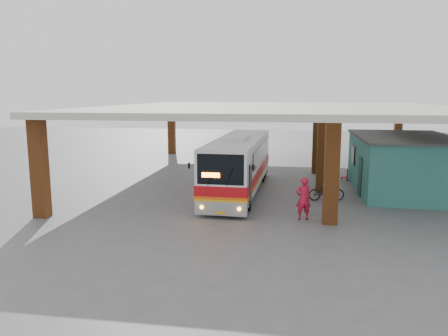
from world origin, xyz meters
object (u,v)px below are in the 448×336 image
Objects in this scene: pedestrian at (303,199)px; motorcycle at (326,192)px; coach_bus at (239,164)px; red_chair at (346,175)px.

motorcycle is at bearing -127.49° from pedestrian.
pedestrian is at bearing -53.82° from coach_bus.
pedestrian reaches higher than red_chair.
coach_bus is 5.92× the size of pedestrian.
motorcycle is at bearing -93.66° from red_chair.
pedestrian is (3.39, -4.88, -0.66)m from coach_bus.
coach_bus reaches higher than motorcycle.
motorcycle is 3.91m from pedestrian.
coach_bus reaches higher than pedestrian.
coach_bus reaches higher than red_chair.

